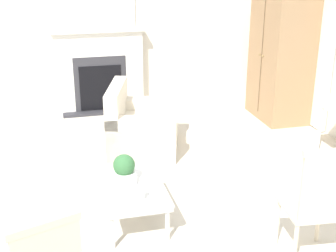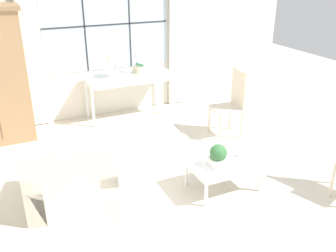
# 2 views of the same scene
# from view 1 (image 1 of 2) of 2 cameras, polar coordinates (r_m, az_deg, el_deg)

# --- Properties ---
(ground_plane) EXTENTS (14.00, 14.00, 0.00)m
(ground_plane) POSITION_cam_1_polar(r_m,az_deg,el_deg) (4.98, -4.49, -8.58)
(ground_plane) COLOR beige
(wall_left) EXTENTS (0.06, 7.20, 2.80)m
(wall_left) POSITION_cam_1_polar(r_m,az_deg,el_deg) (7.51, -4.27, 12.73)
(wall_left) COLOR silver
(wall_left) RESTS_ON ground_plane
(fireplace) EXTENTS (0.34, 1.44, 2.13)m
(fireplace) POSITION_cam_1_polar(r_m,az_deg,el_deg) (7.44, -8.41, 7.27)
(fireplace) COLOR #2D2D33
(fireplace) RESTS_ON ground_plane
(armoire) EXTENTS (1.06, 0.70, 2.03)m
(armoire) POSITION_cam_1_polar(r_m,az_deg,el_deg) (7.19, 13.74, 8.79)
(armoire) COLOR #93704C
(armoire) RESTS_ON ground_plane
(armchair_upholstered) EXTENTS (1.17, 1.08, 0.85)m
(armchair_upholstered) POSITION_cam_1_polar(r_m,az_deg,el_deg) (6.02, -3.31, -0.30)
(armchair_upholstered) COLOR beige
(armchair_upholstered) RESTS_ON ground_plane
(side_chair_wooden) EXTENTS (0.48, 0.48, 1.07)m
(side_chair_wooden) POSITION_cam_1_polar(r_m,az_deg,el_deg) (3.90, 17.81, -8.57)
(side_chair_wooden) COLOR beige
(side_chair_wooden) RESTS_ON ground_plane
(coffee_table) EXTENTS (0.86, 0.59, 0.37)m
(coffee_table) POSITION_cam_1_polar(r_m,az_deg,el_deg) (4.41, -4.39, -7.89)
(coffee_table) COLOR silver
(coffee_table) RESTS_ON ground_plane
(potted_plant_small) EXTENTS (0.21, 0.21, 0.28)m
(potted_plant_small) POSITION_cam_1_polar(r_m,az_deg,el_deg) (4.43, -5.36, -5.22)
(potted_plant_small) COLOR white
(potted_plant_small) RESTS_ON coffee_table
(pillar_candle) EXTENTS (0.10, 0.10, 0.15)m
(pillar_candle) POSITION_cam_1_polar(r_m,az_deg,el_deg) (4.14, -3.35, -8.25)
(pillar_candle) COLOR silver
(pillar_candle) RESTS_ON coffee_table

